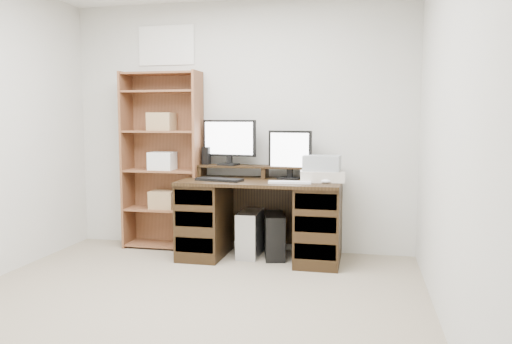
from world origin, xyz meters
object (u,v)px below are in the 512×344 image
(monitor_small, at_px, (290,153))
(bookshelf, at_px, (163,159))
(desk, at_px, (261,218))
(tower_silver, at_px, (250,233))
(monitor_wide, at_px, (229,140))
(printer, at_px, (322,176))
(tower_black, at_px, (274,236))

(monitor_small, relative_size, bookshelf, 0.26)
(desk, height_order, monitor_small, monitor_small)
(tower_silver, bearing_deg, bookshelf, 170.92)
(monitor_wide, height_order, printer, monitor_wide)
(printer, bearing_deg, bookshelf, 166.13)
(tower_silver, bearing_deg, desk, -30.79)
(desk, xyz_separation_m, monitor_small, (0.25, 0.16, 0.61))
(desk, relative_size, monitor_wide, 2.68)
(monitor_small, xyz_separation_m, bookshelf, (-1.32, 0.05, -0.09))
(monitor_small, height_order, bookshelf, bookshelf)
(bookshelf, bearing_deg, monitor_wide, -0.92)
(tower_black, bearing_deg, tower_silver, 163.11)
(monitor_wide, xyz_separation_m, tower_silver, (0.24, -0.13, -0.90))
(printer, distance_m, bookshelf, 1.65)
(desk, relative_size, monitor_small, 3.23)
(monitor_small, bearing_deg, tower_silver, -156.14)
(desk, height_order, bookshelf, bookshelf)
(monitor_wide, distance_m, monitor_small, 0.62)
(desk, bearing_deg, monitor_small, 33.09)
(monitor_wide, bearing_deg, printer, 1.42)
(bookshelf, bearing_deg, monitor_small, -2.13)
(monitor_wide, relative_size, tower_black, 1.23)
(monitor_small, bearing_deg, bookshelf, -172.34)
(monitor_small, relative_size, printer, 1.17)
(desk, distance_m, monitor_small, 0.68)
(desk, distance_m, monitor_wide, 0.84)
(bookshelf, bearing_deg, tower_silver, -8.56)
(printer, relative_size, tower_silver, 0.91)
(monitor_wide, relative_size, bookshelf, 0.31)
(monitor_small, distance_m, tower_silver, 0.87)
(tower_silver, xyz_separation_m, bookshelf, (-0.95, 0.14, 0.70))
(bookshelf, bearing_deg, desk, -11.28)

